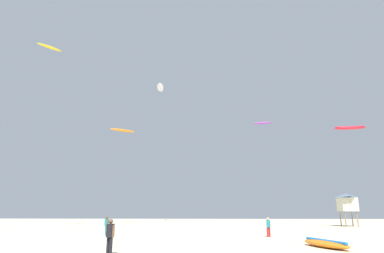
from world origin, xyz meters
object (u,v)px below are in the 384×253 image
at_px(kite_grounded_near, 326,244).
at_px(kite_aloft_0, 50,47).
at_px(person_foreground, 110,234).
at_px(kite_aloft_2, 263,123).
at_px(person_left, 106,224).
at_px(kite_aloft_1, 350,128).
at_px(kite_aloft_4, 160,87).
at_px(kite_aloft_3, 123,130).
at_px(lifeguard_tower, 347,202).
at_px(person_midground, 268,225).

height_order(kite_grounded_near, kite_aloft_0, kite_aloft_0).
height_order(person_foreground, kite_aloft_2, kite_aloft_2).
xyz_separation_m(person_left, kite_aloft_2, (18.43, 22.97, 15.03)).
xyz_separation_m(person_foreground, kite_aloft_1, (21.98, 20.24, 10.36)).
bearing_deg(kite_aloft_4, kite_aloft_3, -141.60).
distance_m(kite_grounded_near, lifeguard_tower, 25.83).
distance_m(person_midground, kite_aloft_2, 28.72).
relative_size(kite_aloft_2, kite_aloft_3, 0.73).
relative_size(person_midground, lifeguard_tower, 0.37).
xyz_separation_m(person_midground, person_left, (-13.86, 1.06, 0.04)).
relative_size(person_midground, kite_aloft_2, 0.54).
bearing_deg(kite_aloft_2, person_foreground, -112.70).
relative_size(lifeguard_tower, kite_aloft_4, 1.02).
bearing_deg(person_foreground, lifeguard_tower, 170.92).
relative_size(person_foreground, lifeguard_tower, 0.42).
bearing_deg(kite_aloft_2, kite_aloft_1, -63.86).
bearing_deg(person_midground, kite_aloft_3, -155.56).
height_order(kite_aloft_1, kite_aloft_4, kite_aloft_4).
distance_m(kite_aloft_1, kite_aloft_2, 17.17).
distance_m(lifeguard_tower, kite_aloft_0, 42.68).
height_order(person_left, kite_aloft_3, kite_aloft_3).
bearing_deg(kite_grounded_near, lifeguard_tower, 63.76).
height_order(person_foreground, kite_aloft_0, kite_aloft_0).
relative_size(person_foreground, kite_grounded_near, 0.43).
xyz_separation_m(person_midground, kite_aloft_1, (11.87, 9.16, 10.49)).
distance_m(lifeguard_tower, kite_aloft_1, 10.63).
relative_size(kite_grounded_near, kite_aloft_0, 1.41).
bearing_deg(kite_aloft_1, kite_aloft_3, 161.72).
bearing_deg(kite_aloft_2, kite_aloft_3, -166.79).
distance_m(person_left, kite_aloft_2, 33.06).
distance_m(person_foreground, person_left, 12.70).
xyz_separation_m(person_left, kite_aloft_4, (1.39, 21.75, 21.10)).
height_order(kite_aloft_1, kite_aloft_2, kite_aloft_2).
height_order(person_left, lifeguard_tower, lifeguard_tower).
relative_size(person_foreground, kite_aloft_1, 0.49).
relative_size(person_left, kite_aloft_3, 0.41).
bearing_deg(kite_grounded_near, person_foreground, -163.16).
distance_m(kite_aloft_2, kite_aloft_3, 22.75).
relative_size(kite_aloft_1, kite_aloft_2, 1.25).
relative_size(person_left, kite_aloft_4, 0.39).
height_order(kite_grounded_near, kite_aloft_3, kite_aloft_3).
xyz_separation_m(kite_grounded_near, kite_aloft_4, (-14.41, 30.24, 21.81)).
bearing_deg(person_left, lifeguard_tower, 175.48).
bearing_deg(kite_aloft_4, kite_aloft_2, 4.08).
bearing_deg(kite_aloft_3, kite_aloft_1, -18.28).
relative_size(person_left, kite_grounded_near, 0.39).
bearing_deg(kite_aloft_4, lifeguard_tower, -15.64).
relative_size(person_left, kite_aloft_2, 0.56).
bearing_deg(person_midground, lifeguard_tower, 121.18).
bearing_deg(kite_aloft_4, person_foreground, -86.02).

